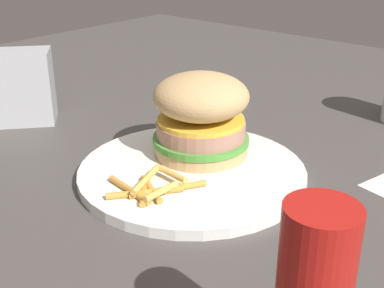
{
  "coord_description": "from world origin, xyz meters",
  "views": [
    {
      "loc": [
        0.34,
        -0.38,
        0.28
      ],
      "look_at": [
        -0.01,
        0.02,
        0.04
      ],
      "focal_mm": 48.33,
      "sensor_mm": 36.0,
      "label": 1
    }
  ],
  "objects": [
    {
      "name": "fries_pile",
      "position": [
        0.0,
        -0.05,
        0.02
      ],
      "size": [
        0.09,
        0.09,
        0.01
      ],
      "color": "gold",
      "rests_on": "plate"
    },
    {
      "name": "napkin_dispenser",
      "position": [
        -0.31,
        0.0,
        0.05
      ],
      "size": [
        0.1,
        0.11,
        0.11
      ],
      "primitive_type": "cube",
      "rotation": [
        0.0,
        0.0,
        0.86
      ],
      "color": "#B7BABF",
      "rests_on": "ground_plane"
    },
    {
      "name": "ground_plane",
      "position": [
        0.0,
        0.0,
        0.0
      ],
      "size": [
        1.6,
        1.6,
        0.0
      ],
      "primitive_type": "plane",
      "color": "#47423F"
    },
    {
      "name": "plate",
      "position": [
        -0.01,
        0.02,
        0.01
      ],
      "size": [
        0.26,
        0.26,
        0.01
      ],
      "primitive_type": "cylinder",
      "color": "white",
      "rests_on": "ground_plane"
    },
    {
      "name": "sandwich",
      "position": [
        -0.02,
        0.06,
        0.06
      ],
      "size": [
        0.12,
        0.12,
        0.1
      ],
      "color": "tan",
      "rests_on": "plate"
    }
  ]
}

